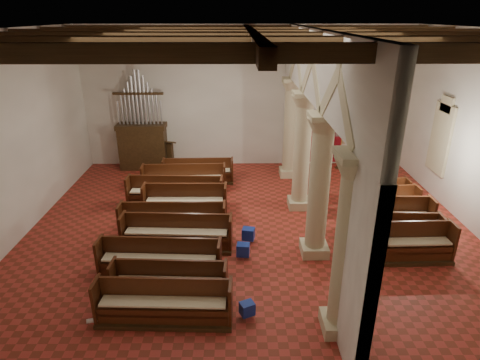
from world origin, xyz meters
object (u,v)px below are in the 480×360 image
lectern (170,156)px  nave_pew_0 (164,308)px  aisle_pew_0 (415,247)px  pipe_organ (142,138)px  processional_banner (341,150)px

lectern → nave_pew_0: lectern is taller
lectern → aisle_pew_0: lectern is taller
aisle_pew_0 → lectern: bearing=135.5°
pipe_organ → lectern: pipe_organ is taller
nave_pew_0 → aisle_pew_0: 6.98m
pipe_organ → processional_banner: bearing=-0.9°
nave_pew_0 → aisle_pew_0: (6.56, 2.38, 0.04)m
processional_banner → nave_pew_0: (-6.19, -9.57, -0.48)m
processional_banner → aisle_pew_0: processional_banner is taller
processional_banner → pipe_organ: bearing=-177.7°
pipe_organ → aisle_pew_0: bearing=-39.0°
lectern → aisle_pew_0: (7.88, -7.31, -0.17)m
pipe_organ → nave_pew_0: bearing=-75.7°
nave_pew_0 → aisle_pew_0: size_ratio=1.50×
lectern → processional_banner: 7.51m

